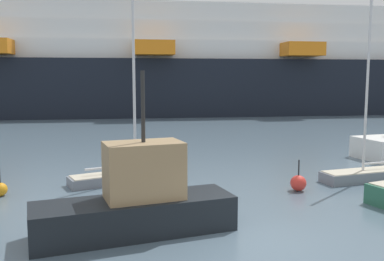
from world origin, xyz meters
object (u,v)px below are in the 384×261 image
at_px(sailboat_0, 369,172).
at_px(fishing_boat_0, 138,202).
at_px(sailboat_3, 127,173).
at_px(channel_buoy_0, 298,183).
at_px(channel_buoy_2, 0,189).
at_px(cruise_ship, 148,65).

xyz_separation_m(sailboat_0, fishing_boat_0, (-11.94, -4.88, 0.64)).
bearing_deg(sailboat_0, sailboat_3, -17.72).
xyz_separation_m(fishing_boat_0, channel_buoy_0, (7.56, 3.77, -0.70)).
xyz_separation_m(sailboat_0, channel_buoy_2, (-17.34, 0.87, -0.12)).
xyz_separation_m(sailboat_0, cruise_ship, (-5.85, 43.96, 6.35)).
distance_m(sailboat_3, channel_buoy_2, 5.73).
bearing_deg(sailboat_3, channel_buoy_2, 177.97).
relative_size(channel_buoy_2, cruise_ship, 0.01).
bearing_deg(sailboat_3, cruise_ship, 64.84).
relative_size(fishing_boat_0, cruise_ship, 0.05).
height_order(sailboat_3, channel_buoy_0, sailboat_3).
bearing_deg(fishing_boat_0, channel_buoy_0, 17.91).
relative_size(sailboat_0, channel_buoy_2, 5.39).
xyz_separation_m(channel_buoy_2, cruise_ship, (11.49, 43.09, 6.47)).
xyz_separation_m(sailboat_3, cruise_ship, (5.96, 41.61, 6.34)).
height_order(channel_buoy_0, channel_buoy_2, channel_buoy_2).
distance_m(fishing_boat_0, cruise_ship, 49.54).
height_order(channel_buoy_0, cruise_ship, cruise_ship).
bearing_deg(sailboat_0, cruise_ship, -88.88).
bearing_deg(cruise_ship, channel_buoy_2, -100.92).
height_order(sailboat_0, channel_buoy_0, sailboat_0).
distance_m(sailboat_3, cruise_ship, 42.51).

